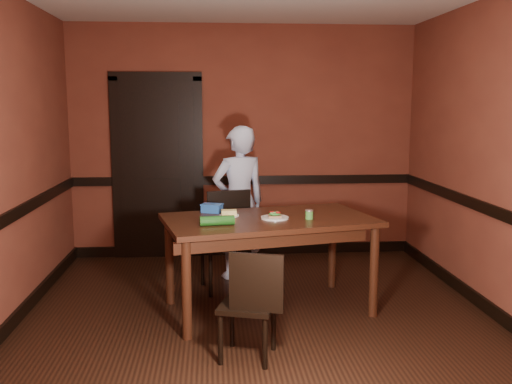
{
  "coord_description": "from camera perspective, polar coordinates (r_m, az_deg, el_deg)",
  "views": [
    {
      "loc": [
        -0.37,
        -4.43,
        1.79
      ],
      "look_at": [
        0.0,
        0.35,
        1.05
      ],
      "focal_mm": 40.0,
      "sensor_mm": 36.0,
      "label": 1
    }
  ],
  "objects": [
    {
      "name": "chair_far",
      "position": [
        5.54,
        -3.08,
        -5.0
      ],
      "size": [
        0.52,
        0.52,
        0.94
      ],
      "primitive_type": null,
      "rotation": [
        0.0,
        0.0,
        0.21
      ],
      "color": "black",
      "rests_on": "floor"
    },
    {
      "name": "wall_back",
      "position": [
        6.7,
        -1.27,
        5.02
      ],
      "size": [
        4.0,
        0.02,
        2.7
      ],
      "primitive_type": "cube",
      "color": "brown",
      "rests_on": "ground"
    },
    {
      "name": "wall_right",
      "position": [
        5.04,
        23.67,
        3.03
      ],
      "size": [
        0.02,
        4.5,
        2.7
      ],
      "primitive_type": "cube",
      "color": "brown",
      "rests_on": "ground"
    },
    {
      "name": "floor",
      "position": [
        4.79,
        0.33,
        -13.16
      ],
      "size": [
        4.0,
        4.5,
        0.01
      ],
      "primitive_type": "cube",
      "color": "black",
      "rests_on": "ground"
    },
    {
      "name": "dado_left",
      "position": [
        4.8,
        -24.04,
        -2.69
      ],
      "size": [
        0.03,
        4.5,
        0.1
      ],
      "primitive_type": "cube",
      "color": "black",
      "rests_on": "ground"
    },
    {
      "name": "wrapped_veg",
      "position": [
        4.59,
        -3.91,
        -2.87
      ],
      "size": [
        0.29,
        0.12,
        0.08
      ],
      "primitive_type": "cylinder",
      "rotation": [
        0.0,
        1.57,
        0.14
      ],
      "color": "#184F15",
      "rests_on": "dining_table"
    },
    {
      "name": "baseboard_right",
      "position": [
        5.31,
        22.65,
        -10.95
      ],
      "size": [
        0.03,
        4.5,
        0.12
      ],
      "primitive_type": "cube",
      "color": "black",
      "rests_on": "ground"
    },
    {
      "name": "chair_near",
      "position": [
        4.09,
        -0.83,
        -11.06
      ],
      "size": [
        0.47,
        0.47,
        0.8
      ],
      "primitive_type": null,
      "rotation": [
        0.0,
        0.0,
        2.85
      ],
      "color": "black",
      "rests_on": "floor"
    },
    {
      "name": "sandwich_plate",
      "position": [
        4.86,
        1.89,
        -2.48
      ],
      "size": [
        0.24,
        0.24,
        0.06
      ],
      "rotation": [
        0.0,
        0.0,
        -0.31
      ],
      "color": "silver",
      "rests_on": "dining_table"
    },
    {
      "name": "food_tub",
      "position": [
        5.15,
        -4.42,
        -1.61
      ],
      "size": [
        0.21,
        0.18,
        0.08
      ],
      "rotation": [
        0.0,
        0.0,
        -0.35
      ],
      "color": "blue",
      "rests_on": "dining_table"
    },
    {
      "name": "door",
      "position": [
        6.71,
        -9.81,
        2.69
      ],
      "size": [
        1.05,
        0.07,
        2.2
      ],
      "color": "black",
      "rests_on": "ground"
    },
    {
      "name": "sauce_jar",
      "position": [
        4.85,
        5.35,
        -2.24
      ],
      "size": [
        0.07,
        0.07,
        0.08
      ],
      "rotation": [
        0.0,
        0.0,
        0.15
      ],
      "color": "#4B933B",
      "rests_on": "dining_table"
    },
    {
      "name": "cheese_saucer",
      "position": [
        4.97,
        -2.71,
        -2.18
      ],
      "size": [
        0.17,
        0.17,
        0.05
      ],
      "rotation": [
        0.0,
        0.0,
        -0.2
      ],
      "color": "silver",
      "rests_on": "dining_table"
    },
    {
      "name": "wall_front",
      "position": [
        2.25,
        5.14,
        -2.57
      ],
      "size": [
        4.0,
        0.02,
        2.7
      ],
      "primitive_type": "cube",
      "color": "brown",
      "rests_on": "ground"
    },
    {
      "name": "baseboard_back",
      "position": [
        6.89,
        -1.22,
        -5.75
      ],
      "size": [
        4.0,
        0.03,
        0.12
      ],
      "primitive_type": "cube",
      "color": "black",
      "rests_on": "ground"
    },
    {
      "name": "person",
      "position": [
        5.87,
        -1.71,
        -1.06
      ],
      "size": [
        0.67,
        0.55,
        1.58
      ],
      "primitive_type": "imported",
      "rotation": [
        0.0,
        0.0,
        3.49
      ],
      "color": "silver",
      "rests_on": "floor"
    },
    {
      "name": "dining_table",
      "position": [
        5.0,
        1.27,
        -7.21
      ],
      "size": [
        1.94,
        1.36,
        0.83
      ],
      "primitive_type": "cube",
      "rotation": [
        0.0,
        0.0,
        0.23
      ],
      "color": "black",
      "rests_on": "floor"
    },
    {
      "name": "baseboard_left",
      "position": [
        5.02,
        -23.43,
        -12.14
      ],
      "size": [
        0.03,
        4.5,
        0.12
      ],
      "primitive_type": "cube",
      "color": "black",
      "rests_on": "ground"
    },
    {
      "name": "dado_back",
      "position": [
        6.73,
        -1.25,
        1.19
      ],
      "size": [
        4.0,
        0.03,
        0.1
      ],
      "primitive_type": "cube",
      "color": "black",
      "rests_on": "ground"
    },
    {
      "name": "dado_right",
      "position": [
        5.09,
        23.21,
        -2.0
      ],
      "size": [
        0.03,
        4.5,
        0.1
      ],
      "primitive_type": "cube",
      "color": "black",
      "rests_on": "ground"
    }
  ]
}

